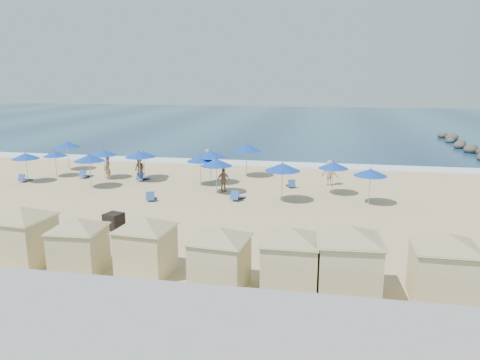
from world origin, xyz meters
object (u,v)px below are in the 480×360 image
at_px(umbrella_3, 89,158).
at_px(umbrella_7, 211,154).
at_px(umbrella_10, 333,165).
at_px(umbrella_8, 282,167).
at_px(umbrella_12, 104,152).
at_px(umbrella_9, 246,148).
at_px(beachgoer_1, 140,169).
at_px(cabana_4, 291,251).
at_px(cabana_5, 349,252).
at_px(umbrella_1, 25,156).
at_px(cabana_0, 22,228).
at_px(umbrella_6, 217,162).
at_px(cabana_1, 78,238).
at_px(umbrella_5, 139,154).
at_px(cabana_6, 445,259).
at_px(beachgoer_2, 223,180).
at_px(umbrella_13, 200,158).
at_px(beachgoer_3, 330,173).
at_px(cabana_3, 220,250).
at_px(cabana_2, 146,238).
at_px(umbrella_2, 67,144).
at_px(trash_bin, 114,221).
at_px(rock_jetty, 475,151).
at_px(beachgoer_0, 108,168).
at_px(umbrella_0, 55,154).
at_px(umbrella_11, 370,172).
at_px(beachgoer_4, 208,158).

bearing_deg(umbrella_3, umbrella_7, 18.92).
bearing_deg(umbrella_10, umbrella_3, -175.88).
height_order(umbrella_7, umbrella_8, umbrella_8).
bearing_deg(umbrella_12, umbrella_9, 13.86).
bearing_deg(umbrella_3, beachgoer_1, 50.45).
bearing_deg(cabana_4, cabana_5, 0.95).
bearing_deg(umbrella_1, umbrella_7, 8.61).
xyz_separation_m(cabana_0, umbrella_6, (5.17, 13.42, 0.54)).
relative_size(cabana_1, umbrella_5, 1.69).
bearing_deg(umbrella_8, umbrella_12, 163.13).
xyz_separation_m(umbrella_12, beachgoer_1, (2.92, -0.05, -1.20)).
distance_m(cabana_6, beachgoer_2, 18.25).
xyz_separation_m(umbrella_7, umbrella_13, (-0.64, -0.57, -0.25)).
height_order(cabana_0, beachgoer_3, cabana_0).
distance_m(cabana_3, umbrella_9, 19.90).
bearing_deg(umbrella_3, cabana_6, -33.39).
relative_size(cabana_2, umbrella_2, 1.67).
relative_size(trash_bin, cabana_6, 0.19).
bearing_deg(cabana_6, umbrella_6, 129.96).
height_order(rock_jetty, cabana_6, cabana_6).
relative_size(umbrella_6, beachgoer_0, 1.41).
bearing_deg(umbrella_3, umbrella_9, 28.93).
distance_m(umbrella_0, umbrella_5, 7.23).
xyz_separation_m(umbrella_0, umbrella_1, (-1.01, -2.24, 0.17)).
height_order(cabana_0, umbrella_13, cabana_0).
relative_size(beachgoer_2, beachgoer_3, 0.89).
bearing_deg(umbrella_3, beachgoer_2, 4.03).
bearing_deg(umbrella_12, umbrella_11, -11.22).
bearing_deg(umbrella_5, rock_jetty, 32.31).
bearing_deg(cabana_4, beachgoer_4, 111.84).
height_order(trash_bin, umbrella_7, umbrella_7).
bearing_deg(umbrella_7, cabana_3, -74.60).
distance_m(cabana_2, umbrella_3, 16.43).
xyz_separation_m(cabana_4, beachgoer_1, (-12.96, 16.80, -0.72)).
bearing_deg(umbrella_5, cabana_2, -66.50).
bearing_deg(cabana_0, umbrella_6, 68.92).
relative_size(umbrella_2, beachgoer_2, 1.53).
height_order(cabana_0, cabana_3, cabana_0).
height_order(umbrella_6, beachgoer_0, umbrella_6).
xyz_separation_m(umbrella_5, umbrella_11, (16.61, -3.43, -0.04)).
bearing_deg(beachgoer_0, beachgoer_3, 43.60).
distance_m(cabana_1, beachgoer_1, 17.26).
relative_size(umbrella_5, umbrella_7, 0.93).
xyz_separation_m(umbrella_6, beachgoer_3, (7.54, 3.95, -1.24)).
distance_m(umbrella_11, beachgoer_2, 9.88).
distance_m(umbrella_0, beachgoer_2, 14.37).
distance_m(cabana_3, umbrella_6, 14.49).
distance_m(cabana_3, umbrella_1, 23.55).
xyz_separation_m(umbrella_3, beachgoer_0, (0.00, 2.70, -1.30)).
bearing_deg(umbrella_0, beachgoer_0, -3.31).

